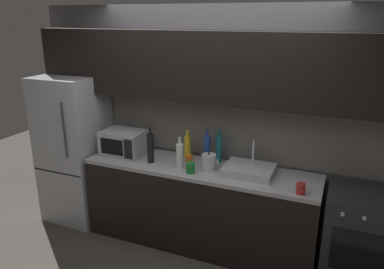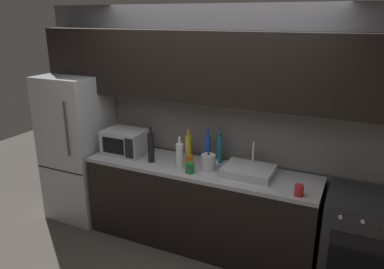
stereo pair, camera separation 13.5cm
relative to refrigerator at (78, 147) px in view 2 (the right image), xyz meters
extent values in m
cube|color=slate|center=(1.60, 0.40, 0.38)|extent=(4.18, 0.10, 2.50)
cube|color=slate|center=(1.60, 0.35, 0.33)|extent=(4.18, 0.01, 0.60)
cube|color=black|center=(1.60, 0.18, 1.03)|extent=(3.84, 0.34, 0.70)
cube|color=black|center=(1.60, 0.00, -0.44)|extent=(2.44, 0.60, 0.86)
cube|color=#9E9EA3|center=(1.60, 0.00, 0.01)|extent=(2.44, 0.60, 0.04)
cube|color=#ADAFB5|center=(0.00, 0.00, 0.00)|extent=(0.68, 0.66, 1.74)
cube|color=black|center=(0.00, -0.33, -0.17)|extent=(0.67, 0.00, 0.01)
cylinder|color=#333333|center=(0.19, -0.35, 0.35)|extent=(0.02, 0.02, 0.61)
cube|color=#232326|center=(3.16, 0.00, -0.42)|extent=(0.60, 0.60, 0.90)
cube|color=black|center=(3.16, -0.30, -0.38)|extent=(0.45, 0.01, 0.40)
cylinder|color=#B2B2B7|center=(2.99, -0.31, -0.04)|extent=(0.03, 0.02, 0.03)
cylinder|color=#B2B2B7|center=(3.16, -0.31, -0.04)|extent=(0.03, 0.02, 0.03)
cube|color=#A8AAAF|center=(0.68, 0.02, 0.16)|extent=(0.46, 0.34, 0.27)
cube|color=black|center=(0.64, -0.15, 0.16)|extent=(0.28, 0.01, 0.18)
cube|color=black|center=(0.85, -0.15, 0.16)|extent=(0.10, 0.01, 0.22)
cube|color=#ADAFB5|center=(2.11, 0.03, 0.07)|extent=(0.48, 0.38, 0.08)
cylinder|color=silver|center=(2.11, 0.16, 0.22)|extent=(0.02, 0.02, 0.22)
cylinder|color=#B7BABF|center=(1.71, -0.04, 0.11)|extent=(0.14, 0.14, 0.17)
sphere|color=black|center=(1.71, -0.04, 0.21)|extent=(0.02, 0.02, 0.02)
cone|color=#B7BABF|center=(1.81, -0.04, 0.15)|extent=(0.03, 0.03, 0.05)
cylinder|color=gold|center=(1.38, 0.20, 0.15)|extent=(0.07, 0.07, 0.24)
cylinder|color=gold|center=(1.38, 0.20, 0.31)|extent=(0.03, 0.03, 0.07)
cylinder|color=#234299|center=(1.61, 0.18, 0.17)|extent=(0.07, 0.07, 0.28)
cylinder|color=#234299|center=(1.61, 0.18, 0.34)|extent=(0.03, 0.03, 0.07)
cylinder|color=#19666B|center=(1.73, 0.21, 0.18)|extent=(0.06, 0.06, 0.30)
cylinder|color=#19666B|center=(1.73, 0.21, 0.36)|extent=(0.02, 0.02, 0.07)
cylinder|color=black|center=(1.08, -0.09, 0.19)|extent=(0.07, 0.07, 0.31)
cylinder|color=black|center=(1.08, -0.09, 0.38)|extent=(0.03, 0.03, 0.07)
cylinder|color=silver|center=(1.42, -0.09, 0.16)|extent=(0.08, 0.08, 0.26)
cylinder|color=silver|center=(1.42, -0.09, 0.32)|extent=(0.03, 0.03, 0.07)
cylinder|color=#A82323|center=(2.64, -0.21, 0.08)|extent=(0.08, 0.08, 0.10)
cylinder|color=orange|center=(1.46, 0.06, 0.07)|extent=(0.07, 0.07, 0.09)
cylinder|color=#1E6B2D|center=(1.57, -0.17, 0.08)|extent=(0.09, 0.09, 0.11)
camera|label=1|loc=(2.90, -3.27, 1.51)|focal=34.58mm
camera|label=2|loc=(3.02, -3.21, 1.51)|focal=34.58mm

